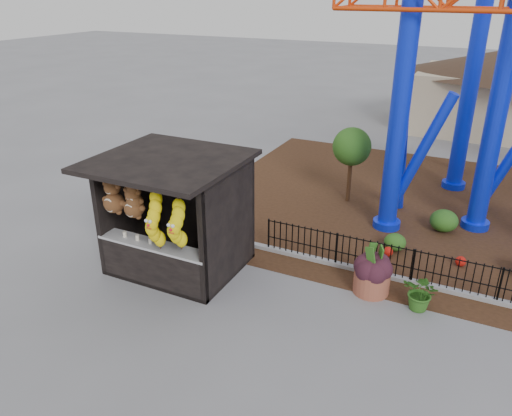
% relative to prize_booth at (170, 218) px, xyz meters
% --- Properties ---
extents(ground, '(120.00, 120.00, 0.00)m').
position_rel_prize_booth_xyz_m(ground, '(3.00, -0.89, -1.54)').
color(ground, slate).
rests_on(ground, ground).
extents(mulch_bed, '(18.00, 12.00, 0.02)m').
position_rel_prize_booth_xyz_m(mulch_bed, '(7.00, 7.11, -1.53)').
color(mulch_bed, '#331E11').
rests_on(mulch_bed, ground).
extents(curb, '(18.00, 0.18, 0.12)m').
position_rel_prize_booth_xyz_m(curb, '(7.00, 2.11, -1.48)').
color(curb, gray).
rests_on(curb, ground).
extents(prize_booth, '(3.50, 3.40, 3.12)m').
position_rel_prize_booth_xyz_m(prize_booth, '(0.00, 0.00, 0.00)').
color(prize_booth, black).
rests_on(prize_booth, ground).
extents(picket_fence, '(12.20, 0.06, 1.00)m').
position_rel_prize_booth_xyz_m(picket_fence, '(7.90, 2.11, -1.04)').
color(picket_fence, black).
rests_on(picket_fence, ground).
extents(terracotta_planter, '(1.15, 1.15, 0.57)m').
position_rel_prize_booth_xyz_m(terracotta_planter, '(4.98, 1.30, -1.26)').
color(terracotta_planter, '#974C37').
rests_on(terracotta_planter, ground).
extents(planter_foliage, '(0.70, 0.70, 0.64)m').
position_rel_prize_booth_xyz_m(planter_foliage, '(4.98, 1.30, -0.65)').
color(planter_foliage, black).
rests_on(planter_foliage, terracotta_planter).
extents(potted_plant, '(0.97, 0.89, 0.91)m').
position_rel_prize_booth_xyz_m(potted_plant, '(6.19, 1.08, -1.08)').
color(potted_plant, '#265619').
rests_on(potted_plant, ground).
extents(landscaping, '(7.18, 3.21, 0.68)m').
position_rel_prize_booth_xyz_m(landscaping, '(7.70, 4.54, -1.24)').
color(landscaping, '#275318').
rests_on(landscaping, mulch_bed).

